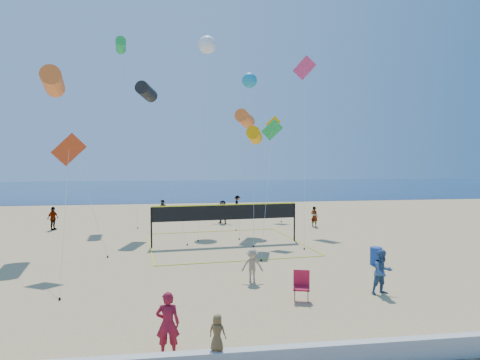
{
  "coord_description": "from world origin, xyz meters",
  "views": [
    {
      "loc": [
        -1.35,
        -13.25,
        5.36
      ],
      "look_at": [
        0.9,
        2.0,
        4.55
      ],
      "focal_mm": 32.0,
      "sensor_mm": 36.0,
      "label": 1
    }
  ],
  "objects": [
    {
      "name": "kite_6",
      "position": [
        1.18,
        22.34,
        14.6
      ],
      "size": [
        2.03,
        9.15,
        15.34
      ],
      "rotation": [
        0.0,
        0.0,
        -0.03
      ],
      "color": "white",
      "rests_on": "ground"
    },
    {
      "name": "kite_1",
      "position": [
        -3.53,
        19.01,
        10.18
      ],
      "size": [
        3.57,
        7.55,
        10.83
      ],
      "rotation": [
        0.0,
        0.0,
        -0.26
      ],
      "color": "black",
      "rests_on": "ground"
    },
    {
      "name": "ocean",
      "position": [
        0.0,
        62.0,
        0.01
      ],
      "size": [
        140.0,
        50.0,
        0.03
      ],
      "primitive_type": "cube",
      "color": "#112350",
      "rests_on": "ground"
    },
    {
      "name": "woman",
      "position": [
        -1.63,
        -1.79,
        0.88
      ],
      "size": [
        0.67,
        0.46,
        1.76
      ],
      "primitive_type": "imported",
      "rotation": [
        0.0,
        0.0,
        3.08
      ],
      "color": "maroon",
      "rests_on": "ground"
    },
    {
      "name": "bystander_a",
      "position": [
        6.6,
        2.29,
        0.88
      ],
      "size": [
        0.95,
        0.8,
        1.76
      ],
      "primitive_type": "imported",
      "rotation": [
        0.0,
        0.0,
        0.17
      ],
      "color": "#345783",
      "rests_on": "ground"
    },
    {
      "name": "kite_9",
      "position": [
        7.34,
        24.69,
        7.87
      ],
      "size": [
        1.39,
        4.01,
        9.18
      ],
      "rotation": [
        0.0,
        0.0,
        0.07
      ],
      "color": "#F59E02",
      "rests_on": "ground"
    },
    {
      "name": "kite_8",
      "position": [
        -6.05,
        25.02,
        14.97
      ],
      "size": [
        2.31,
        6.53,
        15.56
      ],
      "rotation": [
        0.0,
        0.0,
        0.12
      ],
      "color": "green",
      "rests_on": "ground"
    },
    {
      "name": "far_person_0",
      "position": [
        -10.5,
        19.9,
        0.86
      ],
      "size": [
        0.86,
        1.09,
        1.72
      ],
      "primitive_type": "imported",
      "rotation": [
        0.0,
        0.0,
        1.06
      ],
      "color": "gray",
      "rests_on": "ground"
    },
    {
      "name": "ground",
      "position": [
        0.0,
        0.0,
        0.0
      ],
      "size": [
        120.0,
        120.0,
        0.0
      ],
      "primitive_type": "plane",
      "color": "tan",
      "rests_on": "ground"
    },
    {
      "name": "kite_10",
      "position": [
        3.66,
        18.24,
        8.25
      ],
      "size": [
        2.0,
        5.48,
        8.9
      ],
      "rotation": [
        0.0,
        0.0,
        -0.41
      ],
      "color": "orange",
      "rests_on": "ground"
    },
    {
      "name": "toddler",
      "position": [
        -0.4,
        -2.96,
        1.05
      ],
      "size": [
        0.52,
        0.45,
        0.9
      ],
      "primitive_type": "imported",
      "rotation": [
        0.0,
        0.0,
        2.67
      ],
      "color": "brown",
      "rests_on": "seawall"
    },
    {
      "name": "camp_chair",
      "position": [
        3.23,
        2.01,
        0.64
      ],
      "size": [
        0.74,
        0.86,
        1.25
      ],
      "rotation": [
        0.0,
        0.0,
        -0.29
      ],
      "color": "#B4142F",
      "rests_on": "ground"
    },
    {
      "name": "kite_2",
      "position": [
        3.46,
        13.19,
        6.75
      ],
      "size": [
        1.37,
        2.64,
        7.31
      ],
      "rotation": [
        0.0,
        0.0,
        -0.28
      ],
      "color": "#F59E02",
      "rests_on": "ground"
    },
    {
      "name": "bystander_b",
      "position": [
        1.81,
        4.6,
        0.72
      ],
      "size": [
        0.98,
        0.63,
        1.45
      ],
      "primitive_type": "imported",
      "rotation": [
        0.0,
        0.0,
        -0.1
      ],
      "color": "tan",
      "rests_on": "ground"
    },
    {
      "name": "kite_3",
      "position": [
        -6.56,
        8.48,
        5.48
      ],
      "size": [
        1.71,
        5.55,
        6.58
      ],
      "rotation": [
        0.0,
        0.0,
        0.33
      ],
      "color": "red",
      "rests_on": "ground"
    },
    {
      "name": "far_person_2",
      "position": [
        9.16,
        18.5,
        0.79
      ],
      "size": [
        0.67,
        0.68,
        1.58
      ],
      "primitive_type": "imported",
      "rotation": [
        0.0,
        0.0,
        2.31
      ],
      "color": "gray",
      "rests_on": "ground"
    },
    {
      "name": "far_person_1",
      "position": [
        2.29,
        21.22,
        0.93
      ],
      "size": [
        1.8,
        1.24,
        1.87
      ],
      "primitive_type": "imported",
      "rotation": [
        0.0,
        0.0,
        -0.44
      ],
      "color": "gray",
      "rests_on": "ground"
    },
    {
      "name": "volleyball_net",
      "position": [
        1.61,
        12.89,
        1.7
      ],
      "size": [
        10.07,
        9.94,
        2.47
      ],
      "rotation": [
        0.0,
        0.0,
        0.09
      ],
      "color": "black",
      "rests_on": "ground"
    },
    {
      "name": "far_person_4",
      "position": [
        4.46,
        27.84,
        0.83
      ],
      "size": [
        0.72,
        1.13,
        1.67
      ],
      "primitive_type": "imported",
      "rotation": [
        0.0,
        0.0,
        1.47
      ],
      "color": "gray",
      "rests_on": "ground"
    },
    {
      "name": "kite_4",
      "position": [
        4.75,
        14.02,
        6.72
      ],
      "size": [
        2.72,
        6.39,
        7.93
      ],
      "rotation": [
        0.0,
        0.0,
        0.08
      ],
      "color": "green",
      "rests_on": "ground"
    },
    {
      "name": "kite_7",
      "position": [
        4.36,
        20.35,
        11.45
      ],
      "size": [
        2.17,
        3.47,
        12.06
      ],
      "rotation": [
        0.0,
        0.0,
        -0.14
      ],
      "color": "#1991C2",
      "rests_on": "ground"
    },
    {
      "name": "far_person_3",
      "position": [
        -2.62,
        25.28,
        0.8
      ],
      "size": [
        0.95,
        0.86,
        1.59
      ],
      "primitive_type": "imported",
      "rotation": [
        0.0,
        0.0,
        -0.41
      ],
      "color": "gray",
      "rests_on": "ground"
    },
    {
      "name": "kite_0",
      "position": [
        -8.66,
        13.89,
        9.9
      ],
      "size": [
        4.45,
        5.26,
        10.68
      ],
      "rotation": [
        0.0,
        0.0,
        0.17
      ],
      "color": "orange",
      "rests_on": "ground"
    },
    {
      "name": "kite_5",
      "position": [
        8.6,
        19.55,
        11.82
      ],
      "size": [
        3.67,
        10.01,
        13.47
      ],
      "rotation": [
        0.0,
        0.0,
        -0.37
      ],
      "color": "#E03567",
      "rests_on": "ground"
    },
    {
      "name": "trash_barrel",
      "position": [
        8.47,
        6.68,
        0.44
      ],
      "size": [
        0.7,
        0.7,
        0.88
      ],
      "primitive_type": "cylinder",
      "rotation": [
        0.0,
        0.0,
        0.23
      ],
      "color": "navy",
      "rests_on": "ground"
    }
  ]
}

